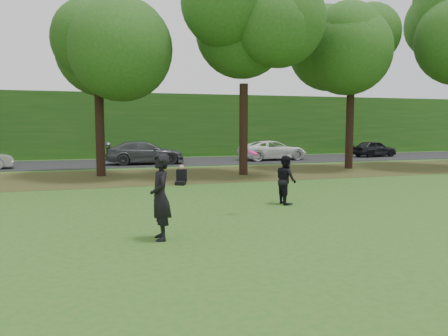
{
  "coord_description": "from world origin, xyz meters",
  "views": [
    {
      "loc": [
        -3.55,
        -8.67,
        2.58
      ],
      "look_at": [
        0.23,
        3.52,
        1.3
      ],
      "focal_mm": 35.0,
      "sensor_mm": 36.0,
      "label": 1
    }
  ],
  "objects_px": {
    "player_right": "(286,180)",
    "seated_person": "(181,177)",
    "player_left": "(160,197)",
    "frisbee": "(253,153)"
  },
  "relations": [
    {
      "from": "player_right",
      "to": "seated_person",
      "type": "xyz_separation_m",
      "value": [
        -2.29,
        5.63,
        -0.48
      ]
    },
    {
      "from": "player_left",
      "to": "seated_person",
      "type": "xyz_separation_m",
      "value": [
        2.3,
        8.85,
        -0.65
      ]
    },
    {
      "from": "player_left",
      "to": "frisbee",
      "type": "bearing_deg",
      "value": 122.57
    },
    {
      "from": "player_right",
      "to": "seated_person",
      "type": "distance_m",
      "value": 6.1
    },
    {
      "from": "player_right",
      "to": "seated_person",
      "type": "height_order",
      "value": "player_right"
    },
    {
      "from": "player_right",
      "to": "frisbee",
      "type": "distance_m",
      "value": 2.32
    },
    {
      "from": "player_left",
      "to": "player_right",
      "type": "height_order",
      "value": "player_left"
    },
    {
      "from": "player_left",
      "to": "frisbee",
      "type": "relative_size",
      "value": 6.35
    },
    {
      "from": "frisbee",
      "to": "player_left",
      "type": "bearing_deg",
      "value": -146.88
    },
    {
      "from": "player_left",
      "to": "seated_person",
      "type": "height_order",
      "value": "player_left"
    }
  ]
}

